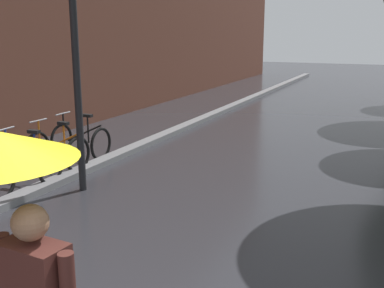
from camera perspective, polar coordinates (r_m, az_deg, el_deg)
The scene contains 5 objects.
kerb_strip at distance 12.93m, azimuth -1.22°, elevation 1.99°, with size 0.30×36.00×0.12m, color slate.
parked_bicycle_2 at distance 8.92m, azimuth -19.32°, elevation -1.96°, with size 1.12×0.76×0.96m.
parked_bicycle_3 at distance 9.54m, azimuth -16.01°, elevation -0.75°, with size 1.11×0.74×0.96m.
parked_bicycle_4 at distance 10.26m, azimuth -13.29°, elevation 0.39°, with size 1.08×0.70×0.96m.
street_lamp_post at distance 7.86m, azimuth -13.99°, elevation 12.23°, with size 0.24×0.24×4.30m.
Camera 1 is at (2.21, -1.46, 2.63)m, focal length 44.14 mm.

